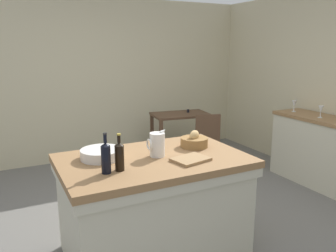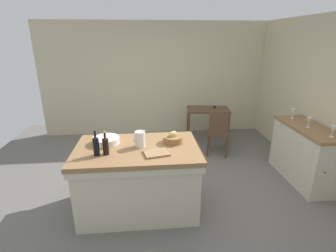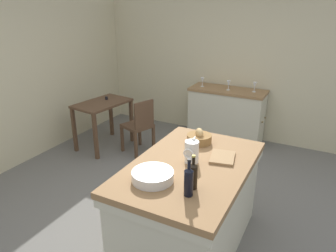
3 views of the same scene
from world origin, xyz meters
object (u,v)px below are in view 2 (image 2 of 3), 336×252
at_px(wine_bottle_amber, 96,145).
at_px(cutting_board, 157,153).
at_px(wine_glass_left, 309,121).
at_px(side_cabinet, 305,154).
at_px(bread_basket, 173,139).
at_px(island_table, 138,176).
at_px(wooden_chair, 218,132).
at_px(wine_glass_middle, 293,112).
at_px(wine_bottle_dark, 106,145).
at_px(wine_glass_far_left, 333,129).
at_px(writing_desk, 208,114).
at_px(wash_bowl, 106,140).
at_px(pitcher, 140,139).

bearing_deg(wine_bottle_amber, cutting_board, -3.04).
distance_m(cutting_board, wine_glass_left, 2.48).
xyz_separation_m(side_cabinet, bread_basket, (-2.19, -0.38, 0.50)).
bearing_deg(island_table, wooden_chair, 45.10).
height_order(bread_basket, wine_glass_left, wine_glass_left).
bearing_deg(wine_glass_middle, bread_basket, -158.97).
relative_size(wine_bottle_dark, wine_glass_far_left, 1.80).
xyz_separation_m(island_table, wine_bottle_amber, (-0.47, -0.18, 0.54)).
distance_m(writing_desk, wine_glass_middle, 1.76).
height_order(wine_bottle_amber, wine_glass_far_left, wine_bottle_amber).
height_order(writing_desk, wine_glass_far_left, wine_glass_far_left).
height_order(island_table, cutting_board, cutting_board).
height_order(writing_desk, cutting_board, cutting_board).
distance_m(wash_bowl, wine_bottle_amber, 0.37).
bearing_deg(wine_glass_left, wash_bowl, -174.21).
height_order(pitcher, wine_glass_middle, pitcher).
distance_m(wine_bottle_amber, wine_glass_middle, 3.30).
bearing_deg(wine_bottle_dark, pitcher, 24.98).
distance_m(side_cabinet, pitcher, 2.72).
distance_m(writing_desk, cutting_board, 2.75).
bearing_deg(writing_desk, wine_bottle_dark, -127.68).
height_order(island_table, wash_bowl, wash_bowl).
xyz_separation_m(pitcher, wine_bottle_amber, (-0.51, -0.20, 0.02)).
bearing_deg(wine_glass_left, island_table, -169.72).
distance_m(island_table, writing_desk, 2.67).
height_order(side_cabinet, wine_bottle_amber, wine_bottle_amber).
distance_m(pitcher, wine_bottle_dark, 0.44).
height_order(cutting_board, wine_bottle_dark, wine_bottle_dark).
relative_size(island_table, side_cabinet, 1.24).
relative_size(wooden_chair, cutting_board, 3.07).
distance_m(bread_basket, wine_glass_left, 2.17).
bearing_deg(writing_desk, pitcher, -123.24).
bearing_deg(island_table, wine_bottle_amber, -158.53).
distance_m(island_table, wooden_chair, 2.18).
relative_size(island_table, pitcher, 6.34).
height_order(wooden_chair, wine_bottle_amber, wine_bottle_amber).
relative_size(wash_bowl, wine_bottle_amber, 1.13).
distance_m(bread_basket, wine_bottle_dark, 0.88).
bearing_deg(pitcher, wine_glass_far_left, 1.13).
height_order(pitcher, wine_bottle_dark, wine_bottle_dark).
bearing_deg(cutting_board, wine_glass_far_left, 6.68).
distance_m(side_cabinet, cutting_board, 2.57).
distance_m(wine_bottle_dark, wine_bottle_amber, 0.11).
height_order(pitcher, wine_bottle_amber, wine_bottle_amber).
distance_m(wine_bottle_dark, wine_glass_far_left, 3.07).
bearing_deg(wine_bottle_dark, cutting_board, -4.58).
distance_m(side_cabinet, wooden_chair, 1.54).
relative_size(wine_bottle_dark, wine_glass_middle, 1.81).
bearing_deg(cutting_board, wine_bottle_amber, 176.96).
distance_m(wooden_chair, wash_bowl, 2.43).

